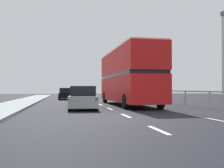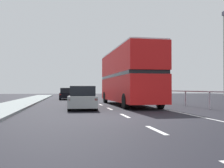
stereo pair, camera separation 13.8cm
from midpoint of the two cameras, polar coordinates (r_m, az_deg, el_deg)
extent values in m
cube|color=black|center=(12.44, 3.65, -7.17)|extent=(75.33, 120.00, 0.10)
cube|color=silver|center=(8.69, 9.66, -9.49)|extent=(0.16, 1.86, 0.01)
cube|color=silver|center=(13.06, 3.00, -6.64)|extent=(0.16, 1.86, 0.01)
cube|color=silver|center=(17.54, -0.27, -5.20)|extent=(0.16, 1.86, 0.01)
cube|color=silver|center=(22.05, -2.20, -4.34)|extent=(0.16, 1.86, 0.01)
cube|color=silver|center=(26.58, -3.46, -3.77)|extent=(0.16, 1.86, 0.01)
cube|color=silver|center=(31.13, -4.36, -3.37)|extent=(0.16, 1.86, 0.01)
cube|color=silver|center=(35.68, -5.03, -3.06)|extent=(0.16, 1.86, 0.01)
cube|color=silver|center=(40.23, -5.55, -2.83)|extent=(0.16, 1.86, 0.01)
cube|color=silver|center=(21.96, 6.67, -4.35)|extent=(0.12, 46.00, 0.01)
cube|color=#B9B1BE|center=(22.87, 13.49, -1.43)|extent=(0.08, 42.00, 0.08)
cylinder|color=#B9B1BE|center=(18.17, 20.00, -3.26)|extent=(0.10, 0.10, 1.10)
cylinder|color=#B9B1BE|center=(21.29, 15.34, -2.95)|extent=(0.10, 0.10, 1.10)
cylinder|color=#B9B1BE|center=(24.50, 11.89, -2.70)|extent=(0.10, 0.10, 1.10)
cylinder|color=#B9B1BE|center=(27.79, 9.24, -2.51)|extent=(0.10, 0.10, 1.10)
cylinder|color=#B9B1BE|center=(31.12, 7.16, -2.35)|extent=(0.10, 0.10, 1.10)
cylinder|color=#B9B1BE|center=(34.49, 5.49, -2.22)|extent=(0.10, 0.10, 1.10)
cylinder|color=#B9B1BE|center=(37.88, 4.11, -2.11)|extent=(0.10, 0.10, 1.10)
cylinder|color=#B9B1BE|center=(41.29, 2.96, -2.02)|extent=(0.10, 0.10, 1.10)
cube|color=red|center=(21.17, 3.64, -1.07)|extent=(2.71, 10.97, 1.82)
cube|color=black|center=(21.19, 3.64, 1.71)|extent=(2.72, 10.53, 0.24)
cube|color=red|center=(21.26, 3.64, 4.43)|extent=(2.71, 10.97, 1.78)
cube|color=silver|center=(21.37, 3.63, 6.94)|extent=(2.65, 10.75, 0.10)
cube|color=black|center=(26.48, 0.75, -0.86)|extent=(2.26, 0.08, 1.28)
cube|color=yellow|center=(26.59, 0.75, 4.30)|extent=(1.51, 0.07, 0.28)
cylinder|color=black|center=(24.92, -1.24, -2.81)|extent=(0.30, 1.00, 1.00)
cylinder|color=black|center=(25.40, 3.93, -2.78)|extent=(0.30, 1.00, 1.00)
cylinder|color=black|center=(17.16, 3.06, -3.63)|extent=(0.30, 1.00, 1.00)
cylinder|color=black|center=(17.85, 10.32, -3.52)|extent=(0.30, 1.00, 1.00)
cube|color=#939696|center=(17.43, -5.93, -3.53)|extent=(1.97, 4.60, 0.68)
cube|color=black|center=(17.19, -5.92, -1.45)|extent=(1.64, 2.56, 0.60)
cube|color=red|center=(15.22, -8.73, -3.26)|extent=(0.16, 0.07, 0.12)
cube|color=red|center=(15.23, -3.06, -3.26)|extent=(0.16, 0.07, 0.12)
cylinder|color=black|center=(19.01, -8.28, -3.91)|extent=(0.24, 0.65, 0.64)
cylinder|color=black|center=(19.01, -3.62, -3.92)|extent=(0.24, 0.65, 0.64)
cylinder|color=black|center=(15.91, -8.69, -4.48)|extent=(0.24, 0.65, 0.64)
cylinder|color=black|center=(15.91, -3.12, -4.49)|extent=(0.24, 0.65, 0.64)
cube|color=black|center=(33.17, -9.34, -2.36)|extent=(1.91, 4.39, 0.63)
cube|color=black|center=(32.95, -9.32, -1.32)|extent=(1.64, 2.43, 0.58)
cube|color=red|center=(31.01, -10.66, -2.17)|extent=(0.16, 0.06, 0.12)
cube|color=red|center=(31.07, -7.74, -2.17)|extent=(0.16, 0.06, 0.12)
cylinder|color=black|center=(34.62, -10.76, -2.59)|extent=(0.22, 0.65, 0.64)
cylinder|color=black|center=(34.68, -8.09, -2.59)|extent=(0.22, 0.65, 0.64)
cylinder|color=black|center=(31.69, -10.71, -2.74)|extent=(0.22, 0.65, 0.64)
cylinder|color=black|center=(31.75, -7.78, -2.74)|extent=(0.22, 0.65, 0.64)
camera|label=1|loc=(0.07, -89.80, 0.00)|focal=43.65mm
camera|label=2|loc=(0.07, 90.20, 0.00)|focal=43.65mm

